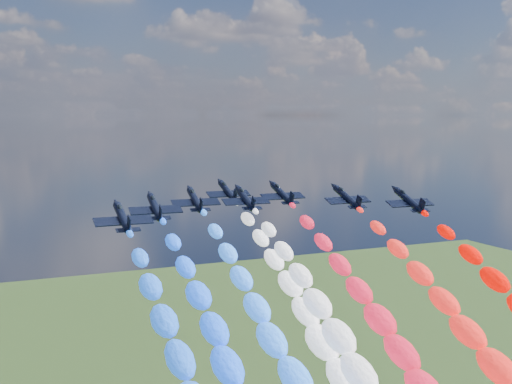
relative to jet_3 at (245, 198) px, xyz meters
name	(u,v)px	position (x,y,z in m)	size (l,w,h in m)	color
jet_0	(123,217)	(-28.85, -15.52, 0.00)	(9.82, 13.17, 2.90)	black
jet_1	(155,207)	(-20.49, -5.26, 0.00)	(9.82, 13.17, 2.90)	black
jet_2	(195,200)	(-10.15, 2.20, 0.00)	(9.82, 13.17, 2.90)	black
jet_3	(245,198)	(0.00, 0.00, 0.00)	(9.82, 13.17, 2.90)	black
jet_4	(228,191)	(1.33, 13.62, 0.00)	(9.82, 13.17, 2.90)	black
trail_4	(334,375)	(1.33, -34.66, -25.48)	(6.48, 92.57, 53.59)	white
jet_5	(282,194)	(10.68, 4.77, 0.00)	(9.82, 13.17, 2.90)	black
jet_6	(347,197)	(20.23, -6.72, 0.00)	(9.82, 13.17, 2.90)	black
jet_7	(408,200)	(29.20, -15.92, 0.00)	(9.82, 13.17, 2.90)	black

